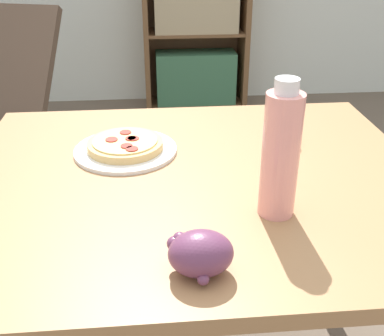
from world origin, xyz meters
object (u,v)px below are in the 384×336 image
object	(u,v)px
grape_bunch	(199,253)
salt_shaker	(290,131)
bookshelf	(196,1)
drink_bottle	(281,154)
pizza_on_plate	(125,147)

from	to	relation	value
grape_bunch	salt_shaker	bearing A→B (deg)	60.01
grape_bunch	bookshelf	size ratio (longest dim) A/B	0.07
drink_bottle	bookshelf	bearing A→B (deg)	88.07
pizza_on_plate	salt_shaker	xyz separation A→B (m)	(0.44, 0.02, 0.02)
salt_shaker	bookshelf	size ratio (longest dim) A/B	0.04
grape_bunch	drink_bottle	xyz separation A→B (m)	(0.18, 0.18, 0.09)
pizza_on_plate	bookshelf	bearing A→B (deg)	80.09
drink_bottle	pizza_on_plate	bearing A→B (deg)	134.98
grape_bunch	salt_shaker	size ratio (longest dim) A/B	1.67
salt_shaker	bookshelf	bearing A→B (deg)	90.79
grape_bunch	drink_bottle	distance (m)	0.27
pizza_on_plate	salt_shaker	size ratio (longest dim) A/B	3.98
grape_bunch	salt_shaker	xyz separation A→B (m)	(0.30, 0.52, -0.01)
bookshelf	pizza_on_plate	bearing A→B (deg)	-99.91
grape_bunch	bookshelf	xyz separation A→B (m)	(0.27, 2.83, -0.00)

